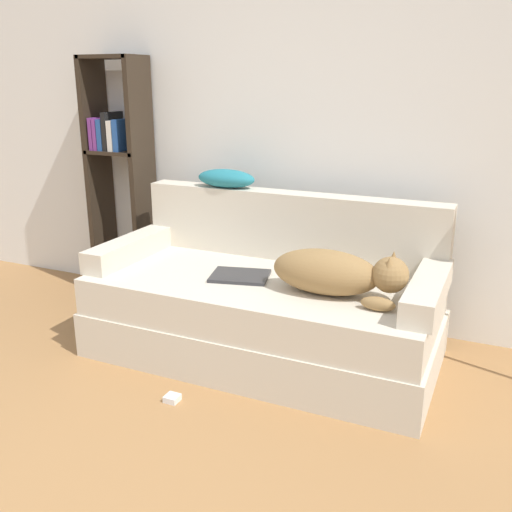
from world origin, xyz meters
The scene contains 10 objects.
wall_back centered at (0.00, 2.49, 1.35)m, with size 7.57×0.06×2.70m.
couch centered at (0.22, 1.82, 0.22)m, with size 1.87×0.92×0.45m.
couch_backrest centered at (0.22, 2.20, 0.65)m, with size 1.83×0.15×0.40m.
couch_arm_left centered at (-0.63, 1.81, 0.52)m, with size 0.15×0.73×0.12m.
couch_arm_right centered at (1.08, 1.81, 0.52)m, with size 0.15×0.73×0.12m.
dog centered at (0.65, 1.73, 0.57)m, with size 0.68×0.28×0.25m.
laptop centered at (0.11, 1.77, 0.46)m, with size 0.35×0.30×0.02m.
throw_pillow centered at (-0.19, 2.19, 0.90)m, with size 0.37×0.17×0.11m.
bookshelf centered at (-1.07, 2.31, 0.93)m, with size 0.41×0.26×1.62m.
power_adapter centered at (0.03, 1.18, 0.02)m, with size 0.07×0.07×0.03m.
Camera 1 is at (1.38, -0.84, 1.48)m, focal length 40.00 mm.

